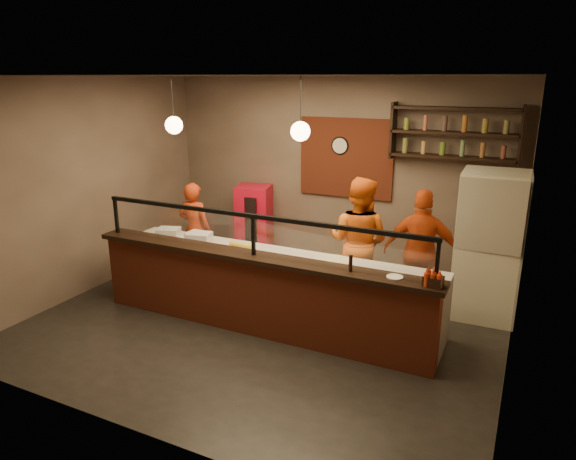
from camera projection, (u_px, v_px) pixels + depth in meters
The scene contains 29 objects.
floor at pixel (266, 322), 6.95m from camera, with size 6.00×6.00×0.00m, color black.
ceiling at pixel (263, 76), 6.03m from camera, with size 6.00×6.00×0.00m, color #37322B.
wall_back at pixel (335, 175), 8.65m from camera, with size 6.00×6.00×0.00m, color #7C655B.
wall_left at pixel (89, 186), 7.73m from camera, with size 5.00×5.00×0.00m, color #7C655B.
wall_right at pixel (523, 239), 5.24m from camera, with size 5.00×5.00×0.00m, color #7C655B.
wall_front at pixel (125, 273), 4.33m from camera, with size 6.00×6.00×0.00m, color #7C655B.
brick_patch at pixel (346, 158), 8.45m from camera, with size 1.60×0.04×1.30m, color maroon.
service_counter at pixel (255, 296), 6.54m from camera, with size 4.60×0.25×1.00m, color maroon.
counter_ledge at pixel (254, 257), 6.39m from camera, with size 4.70×0.37×0.06m, color black.
worktop_cabinet at pixel (273, 288), 7.00m from camera, with size 4.60×0.75×0.85m, color gray.
worktop at pixel (272, 257), 6.87m from camera, with size 4.60×0.75×0.05m, color silver.
sneeze_guard at pixel (253, 231), 6.29m from camera, with size 4.50×0.05×0.52m.
wall_shelving at pixel (454, 133), 7.47m from camera, with size 1.84×0.28×0.85m.
wall_clock at pixel (340, 146), 8.43m from camera, with size 0.30×0.30×0.04m, color black.
pendant_left at pixel (174, 125), 7.01m from camera, with size 0.24×0.24×0.77m.
pendant_right at pixel (300, 131), 6.22m from camera, with size 0.24×0.24×0.77m.
cook_left at pixel (195, 229), 8.43m from camera, with size 0.57×0.37×1.56m, color red.
cook_mid at pixel (358, 242), 7.29m from camera, with size 0.91×0.71×1.87m, color orange.
cook_right at pixel (421, 252), 7.04m from camera, with size 1.03×0.43×1.75m, color #C54112.
fridge at pixel (489, 246), 6.89m from camera, with size 0.84×0.78×2.02m, color beige.
red_cooler at pixel (254, 223), 9.18m from camera, with size 0.58×0.53×1.35m, color red.
pizza_dough at pixel (332, 261), 6.63m from camera, with size 0.48×0.48×0.01m, color beige.
prep_tub_a at pixel (198, 238), 7.34m from camera, with size 0.31×0.25×0.15m, color white.
prep_tub_b at pixel (199, 238), 7.29m from camera, with size 0.32×0.26×0.16m, color silver.
prep_tub_c at pixel (169, 233), 7.53m from camera, with size 0.31×0.25×0.16m, color silver.
rolling_pin at pixel (242, 245), 7.14m from camera, with size 0.07×0.07×0.39m, color gold.
condiment_caddy at pixel (433, 281), 5.42m from camera, with size 0.20×0.15×0.11m, color black.
pepper_mill at pixel (351, 263), 5.81m from camera, with size 0.04×0.04×0.20m, color black.
small_plate at pixel (395, 277), 5.66m from camera, with size 0.18×0.18×0.01m, color white.
Camera 1 is at (3.00, -5.55, 3.19)m, focal length 32.00 mm.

